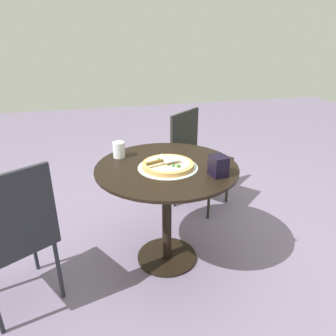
{
  "coord_description": "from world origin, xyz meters",
  "views": [
    {
      "loc": [
        1.74,
        -0.43,
        1.47
      ],
      "look_at": [
        0.03,
        0.0,
        0.7
      ],
      "focal_mm": 33.47,
      "sensor_mm": 36.0,
      "label": 1
    }
  ],
  "objects_px": {
    "napkin_dispenser": "(218,166)",
    "patio_chair_far": "(11,233)",
    "patio_table": "(167,189)",
    "pizza_on_tray": "(168,165)",
    "drinking_cup": "(119,150)",
    "patio_chair_near": "(195,152)",
    "pizza_server": "(162,161)"
  },
  "relations": [
    {
      "from": "napkin_dispenser",
      "to": "patio_chair_far",
      "type": "bearing_deg",
      "value": -96.81
    },
    {
      "from": "patio_table",
      "to": "patio_chair_far",
      "type": "distance_m",
      "value": 0.92
    },
    {
      "from": "pizza_on_tray",
      "to": "patio_chair_far",
      "type": "height_order",
      "value": "patio_chair_far"
    },
    {
      "from": "drinking_cup",
      "to": "napkin_dispenser",
      "type": "bearing_deg",
      "value": 50.53
    },
    {
      "from": "napkin_dispenser",
      "to": "patio_chair_near",
      "type": "xyz_separation_m",
      "value": [
        -0.92,
        0.18,
        -0.27
      ]
    },
    {
      "from": "pizza_server",
      "to": "drinking_cup",
      "type": "distance_m",
      "value": 0.36
    },
    {
      "from": "napkin_dispenser",
      "to": "patio_chair_near",
      "type": "bearing_deg",
      "value": 161.87
    },
    {
      "from": "patio_chair_far",
      "to": "patio_table",
      "type": "bearing_deg",
      "value": 103.01
    },
    {
      "from": "pizza_on_tray",
      "to": "drinking_cup",
      "type": "bearing_deg",
      "value": -133.18
    },
    {
      "from": "napkin_dispenser",
      "to": "pizza_on_tray",
      "type": "bearing_deg",
      "value": -131.84
    },
    {
      "from": "pizza_on_tray",
      "to": "pizza_server",
      "type": "height_order",
      "value": "pizza_server"
    },
    {
      "from": "patio_table",
      "to": "drinking_cup",
      "type": "relative_size",
      "value": 8.64
    },
    {
      "from": "drinking_cup",
      "to": "patio_chair_far",
      "type": "relative_size",
      "value": 0.12
    },
    {
      "from": "patio_table",
      "to": "pizza_on_tray",
      "type": "relative_size",
      "value": 2.41
    },
    {
      "from": "pizza_server",
      "to": "patio_chair_near",
      "type": "xyz_separation_m",
      "value": [
        -0.76,
        0.48,
        -0.27
      ]
    },
    {
      "from": "pizza_server",
      "to": "drinking_cup",
      "type": "xyz_separation_m",
      "value": [
        -0.28,
        -0.23,
        -0.01
      ]
    },
    {
      "from": "patio_table",
      "to": "patio_chair_near",
      "type": "height_order",
      "value": "patio_chair_near"
    },
    {
      "from": "pizza_server",
      "to": "patio_chair_near",
      "type": "height_order",
      "value": "patio_chair_near"
    },
    {
      "from": "patio_table",
      "to": "pizza_server",
      "type": "height_order",
      "value": "pizza_server"
    },
    {
      "from": "pizza_on_tray",
      "to": "drinking_cup",
      "type": "height_order",
      "value": "drinking_cup"
    },
    {
      "from": "patio_chair_far",
      "to": "napkin_dispenser",
      "type": "bearing_deg",
      "value": 89.99
    },
    {
      "from": "patio_table",
      "to": "patio_chair_far",
      "type": "height_order",
      "value": "patio_chair_far"
    },
    {
      "from": "patio_table",
      "to": "drinking_cup",
      "type": "height_order",
      "value": "drinking_cup"
    },
    {
      "from": "patio_table",
      "to": "patio_chair_far",
      "type": "xyz_separation_m",
      "value": [
        0.21,
        -0.89,
        -0.04
      ]
    },
    {
      "from": "napkin_dispenser",
      "to": "patio_chair_far",
      "type": "distance_m",
      "value": 1.18
    },
    {
      "from": "patio_chair_near",
      "to": "patio_chair_far",
      "type": "xyz_separation_m",
      "value": [
        0.92,
        -1.33,
        0.01
      ]
    },
    {
      "from": "drinking_cup",
      "to": "patio_chair_far",
      "type": "distance_m",
      "value": 0.8
    },
    {
      "from": "patio_table",
      "to": "pizza_server",
      "type": "bearing_deg",
      "value": -40.61
    },
    {
      "from": "patio_table",
      "to": "napkin_dispenser",
      "type": "xyz_separation_m",
      "value": [
        0.21,
        0.25,
        0.22
      ]
    },
    {
      "from": "pizza_server",
      "to": "napkin_dispenser",
      "type": "distance_m",
      "value": 0.34
    },
    {
      "from": "patio_chair_near",
      "to": "patio_chair_far",
      "type": "height_order",
      "value": "patio_chair_far"
    },
    {
      "from": "pizza_server",
      "to": "patio_chair_near",
      "type": "distance_m",
      "value": 0.94
    }
  ]
}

